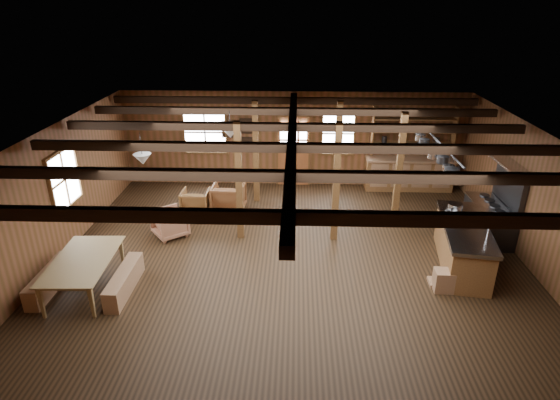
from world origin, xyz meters
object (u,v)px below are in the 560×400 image
commercial_range (492,215)px  armchair_c (170,223)px  kitchen_island (463,245)px  armchair_b (196,202)px  armchair_a (229,198)px  dining_table (87,275)px

commercial_range → armchair_c: size_ratio=2.58×
kitchen_island → armchair_b: size_ratio=3.60×
armchair_a → kitchen_island: bearing=157.7°
dining_table → armchair_c: size_ratio=2.65×
dining_table → armchair_a: armchair_a is taller
dining_table → armchair_a: bearing=-33.3°
dining_table → armchair_c: dining_table is taller
kitchen_island → commercial_range: (1.05, 1.24, 0.14)m
armchair_a → armchair_b: (-0.85, -0.17, -0.06)m
commercial_range → armchair_c: commercial_range is taller
armchair_b → dining_table: bearing=69.0°
armchair_c → commercial_range: bearing=-127.0°
armchair_a → armchair_c: armchair_a is taller
kitchen_island → armchair_a: bearing=163.1°
commercial_range → dining_table: commercial_range is taller
commercial_range → armchair_a: commercial_range is taller
armchair_b → commercial_range: bearing=171.1°
kitchen_island → armchair_b: bearing=167.6°
kitchen_island → armchair_b: 6.57m
kitchen_island → commercial_range: size_ratio=1.39×
kitchen_island → armchair_c: 6.57m
dining_table → commercial_range: bearing=-76.6°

